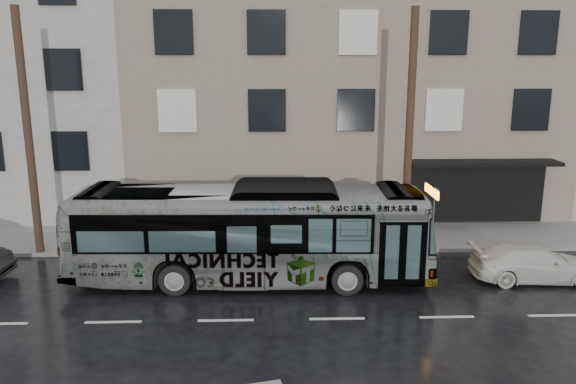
% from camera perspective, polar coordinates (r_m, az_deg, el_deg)
% --- Properties ---
extents(ground, '(120.00, 120.00, 0.00)m').
position_cam_1_polar(ground, '(18.85, -5.76, -9.51)').
color(ground, black).
rests_on(ground, ground).
extents(sidewalk, '(90.00, 3.60, 0.15)m').
position_cam_1_polar(sidewalk, '(23.42, -4.99, -4.72)').
color(sidewalk, gray).
rests_on(sidewalk, ground).
extents(building_taupe, '(20.00, 12.00, 11.00)m').
position_cam_1_polar(building_taupe, '(30.33, 5.19, 9.81)').
color(building_taupe, gray).
rests_on(building_taupe, ground).
extents(utility_pole_front, '(0.30, 0.30, 9.00)m').
position_cam_1_polar(utility_pole_front, '(21.46, 12.22, 5.92)').
color(utility_pole_front, '#422E21').
rests_on(utility_pole_front, sidewalk).
extents(utility_pole_rear, '(0.30, 0.30, 9.00)m').
position_cam_1_polar(utility_pole_rear, '(22.60, -24.90, 5.35)').
color(utility_pole_rear, '#422E21').
rests_on(utility_pole_rear, sidewalk).
extents(sign_post, '(0.06, 0.06, 2.40)m').
position_cam_1_polar(sign_post, '(22.39, 14.55, -2.54)').
color(sign_post, slate).
rests_on(sign_post, sidewalk).
extents(bus, '(12.02, 3.17, 3.33)m').
position_cam_1_polar(bus, '(18.75, -3.92, -4.19)').
color(bus, '#B2B2B2').
rests_on(bus, ground).
extents(white_sedan, '(4.24, 1.83, 1.21)m').
position_cam_1_polar(white_sedan, '(20.80, 23.69, -6.61)').
color(white_sedan, silver).
rests_on(white_sedan, ground).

